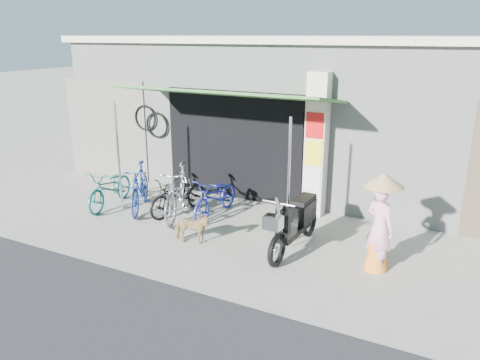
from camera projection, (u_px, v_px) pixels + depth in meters
The scene contains 13 objects.
ground at pixel (225, 249), 8.42m from camera, with size 80.00×80.00×0.00m, color #A6A196.
bicycle_shop at pixel (318, 109), 12.19m from camera, with size 12.30×5.30×3.66m.
shop_pillar at pixel (317, 145), 9.68m from camera, with size 0.42×0.44×3.00m.
awning at pixel (223, 96), 9.44m from camera, with size 4.60×1.88×2.72m.
neighbour_left at pixel (107, 129), 12.41m from camera, with size 2.60×0.06×2.60m, color #6B665B.
bike_teal at pixel (110, 188), 10.38m from camera, with size 0.59×1.68×0.88m, color #17675E.
bike_blue at pixel (140, 188), 10.15m from camera, with size 0.49×1.72×1.03m, color navy.
bike_black at pixel (179, 195), 9.98m from camera, with size 0.54×1.56×0.82m, color black.
bike_silver at pixel (179, 192), 9.71m from camera, with size 0.53×1.86×1.12m, color silver.
bike_navy at pixel (216, 197), 9.81m from camera, with size 0.58×1.66×0.87m, color #212A99.
street_dog at pixel (192, 229), 8.57m from camera, with size 0.32×0.70×0.59m, color tan.
moped at pixel (296, 223), 8.27m from camera, with size 0.57×1.99×1.13m.
nun at pixel (380, 223), 7.46m from camera, with size 0.64×0.64×1.65m.
Camera 1 is at (3.75, -6.69, 3.70)m, focal length 35.00 mm.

